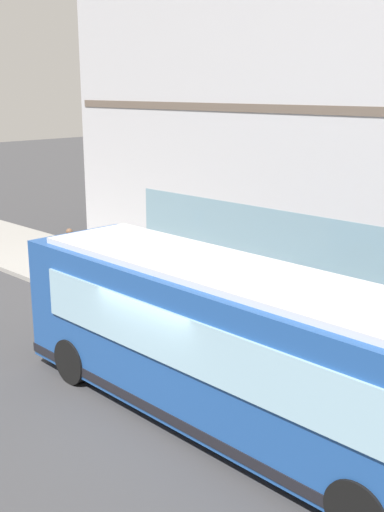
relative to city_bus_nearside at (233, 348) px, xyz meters
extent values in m
plane|color=#38383A|center=(-0.47, 1.09, -1.55)|extent=(120.00, 120.00, 0.00)
cube|color=gray|center=(4.18, 1.09, -1.48)|extent=(4.10, 40.00, 0.15)
cube|color=brown|center=(6.38, 1.09, 4.08)|extent=(0.36, 23.32, 0.24)
cube|color=slate|center=(6.28, 1.09, 0.05)|extent=(0.12, 16.66, 2.40)
cube|color=#1E478C|center=(0.00, -0.02, 0.05)|extent=(2.67, 10.04, 2.70)
cube|color=silver|center=(0.00, -0.02, 1.46)|extent=(2.27, 9.03, 0.12)
cube|color=#8CB2C6|center=(0.08, 4.96, 0.50)|extent=(2.20, 0.12, 1.20)
cube|color=#8CB2C6|center=(1.27, -0.04, 0.45)|extent=(0.20, 8.20, 1.00)
cube|color=#8CB2C6|center=(-1.27, 0.01, 0.45)|extent=(0.20, 8.20, 1.00)
cube|color=black|center=(0.00, -0.02, -1.12)|extent=(2.71, 10.08, 0.20)
cylinder|color=black|center=(1.21, 3.57, -1.05)|extent=(0.32, 1.00, 1.00)
cylinder|color=black|center=(-1.09, 3.60, -1.05)|extent=(0.32, 1.00, 1.00)
cylinder|color=black|center=(-1.21, -3.40, -1.05)|extent=(0.32, 1.00, 1.00)
cylinder|color=silver|center=(3.10, 9.76, -1.01)|extent=(0.14, 0.14, 0.79)
cylinder|color=silver|center=(3.28, 9.78, -1.01)|extent=(0.14, 0.14, 0.79)
cylinder|color=#3359A5|center=(3.19, 9.77, -0.30)|extent=(0.32, 0.32, 0.63)
sphere|color=brown|center=(3.19, 9.77, 0.13)|extent=(0.22, 0.22, 0.22)
camera|label=1|loc=(-8.23, -7.00, 4.66)|focal=44.08mm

